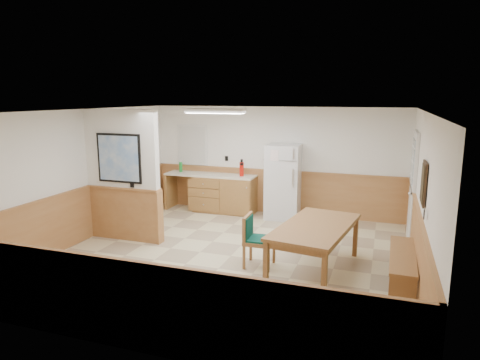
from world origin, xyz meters
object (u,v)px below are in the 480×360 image
at_px(soap_bottle, 181,167).
at_px(dining_chair, 254,236).
at_px(dining_table, 315,230).
at_px(dining_bench, 402,260).
at_px(fire_extinguisher, 242,169).
at_px(refrigerator, 283,182).

bearing_deg(soap_bottle, dining_chair, -46.81).
distance_m(dining_table, dining_bench, 1.34).
distance_m(dining_chair, soap_bottle, 4.13).
distance_m(dining_table, fire_extinguisher, 3.57).
distance_m(dining_chair, fire_extinguisher, 3.22).
xyz_separation_m(fire_extinguisher, soap_bottle, (-1.60, 0.06, -0.05)).
xyz_separation_m(dining_chair, soap_bottle, (-2.81, 2.99, 0.53)).
distance_m(dining_table, soap_bottle, 4.76).
bearing_deg(soap_bottle, fire_extinguisher, -2.29).
relative_size(dining_chair, fire_extinguisher, 2.12).
distance_m(refrigerator, fire_extinguisher, 1.03).
bearing_deg(dining_bench, refrigerator, 132.48).
distance_m(refrigerator, dining_bench, 3.78).
bearing_deg(dining_chair, refrigerator, 92.19).
height_order(refrigerator, fire_extinguisher, refrigerator).
bearing_deg(dining_bench, dining_chair, -176.75).
relative_size(dining_bench, soap_bottle, 6.80).
relative_size(dining_table, fire_extinguisher, 5.23).
bearing_deg(fire_extinguisher, dining_bench, -21.36).
bearing_deg(dining_table, fire_extinguisher, 136.47).
bearing_deg(fire_extinguisher, dining_chair, -49.82).
bearing_deg(fire_extinguisher, refrigerator, 16.07).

